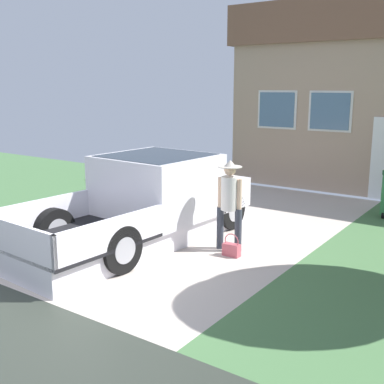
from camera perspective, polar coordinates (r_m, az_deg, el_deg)
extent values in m
cube|color=#BDAFA2|center=(10.63, 1.46, -4.04)|extent=(5.20, 9.00, 0.06)
cube|color=white|center=(9.41, -6.74, -4.78)|extent=(2.15, 5.22, 0.42)
cube|color=white|center=(9.66, -4.13, 0.75)|extent=(2.12, 2.06, 1.22)
cube|color=#1E2833|center=(9.60, -4.16, 2.88)|extent=(1.87, 1.89, 0.51)
cube|color=white|center=(10.81, 1.05, 0.38)|extent=(2.06, 1.05, 0.61)
cube|color=black|center=(8.44, -13.74, -5.39)|extent=(2.14, 2.35, 0.06)
cube|color=white|center=(9.13, -17.60, -2.62)|extent=(0.19, 2.24, 0.56)
cube|color=white|center=(7.64, -9.30, -5.08)|extent=(0.19, 2.24, 0.56)
cube|color=white|center=(7.78, -20.17, -5.39)|extent=(2.01, 0.18, 0.56)
cube|color=black|center=(10.85, -6.04, 3.44)|extent=(0.11, 0.19, 0.20)
cylinder|color=black|center=(11.32, -2.91, -0.78)|extent=(0.31, 0.81, 0.80)
cylinder|color=#9E9EA3|center=(11.32, -2.91, -0.78)|extent=(0.31, 0.46, 0.44)
cylinder|color=black|center=(10.28, 4.46, -2.16)|extent=(0.31, 0.81, 0.80)
cylinder|color=#9E9EA3|center=(10.28, 4.46, -2.16)|extent=(0.31, 0.46, 0.44)
cylinder|color=black|center=(9.26, -15.99, -4.26)|extent=(0.31, 0.81, 0.80)
cylinder|color=#9E9EA3|center=(9.26, -15.99, -4.26)|extent=(0.31, 0.46, 0.44)
cylinder|color=black|center=(7.95, -8.52, -6.65)|extent=(0.31, 0.81, 0.80)
cylinder|color=#9E9EA3|center=(7.95, -8.52, -6.65)|extent=(0.31, 0.46, 0.44)
cylinder|color=#333842|center=(8.91, 5.46, -4.50)|extent=(0.13, 0.13, 0.79)
cylinder|color=#333842|center=(9.03, 3.33, -4.23)|extent=(0.13, 0.13, 0.79)
cylinder|color=silver|center=(8.80, 4.46, -0.15)|extent=(0.32, 0.32, 0.62)
cylinder|color=beige|center=(8.74, 5.59, -0.40)|extent=(0.09, 0.09, 0.60)
cylinder|color=beige|center=(8.87, 3.34, -0.17)|extent=(0.09, 0.09, 0.60)
sphere|color=beige|center=(8.71, 4.51, 2.66)|extent=(0.22, 0.22, 0.22)
cylinder|color=#BCB2A3|center=(8.70, 4.51, 2.99)|extent=(0.44, 0.44, 0.01)
cone|color=#BCB2A3|center=(8.69, 4.52, 3.38)|extent=(0.23, 0.23, 0.12)
cube|color=#B24C56|center=(8.72, 4.67, -6.81)|extent=(0.31, 0.15, 0.23)
torus|color=#B24C56|center=(8.67, 4.69, -5.79)|extent=(0.28, 0.02, 0.28)
cube|color=slate|center=(14.06, 15.92, 9.13)|extent=(1.10, 0.05, 1.00)
cube|color=silver|center=(14.08, 15.94, 9.13)|extent=(1.23, 0.02, 1.12)
cube|color=slate|center=(14.67, 9.95, 9.53)|extent=(1.10, 0.05, 1.00)
cube|color=silver|center=(14.68, 9.97, 9.53)|extent=(1.23, 0.02, 1.12)
cylinder|color=black|center=(11.93, 21.60, -2.49)|extent=(0.05, 0.18, 0.18)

